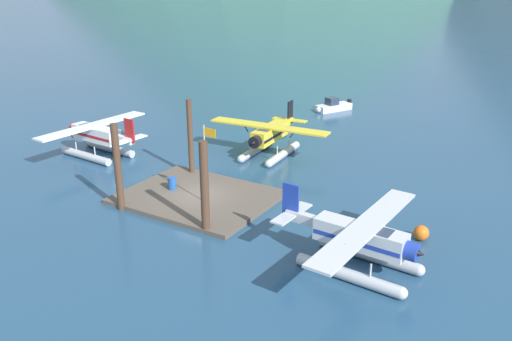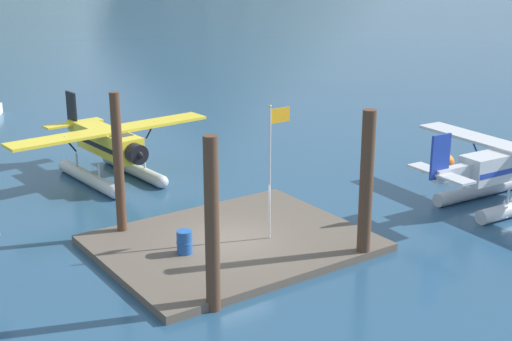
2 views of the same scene
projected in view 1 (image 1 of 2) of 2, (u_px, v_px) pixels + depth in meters
The scene contains 12 objects.
ground_plane at pixel (198, 199), 35.87m from camera, with size 1200.00×1200.00×0.00m, color navy.
dock_platform at pixel (198, 197), 35.81m from camera, with size 10.01×7.93×0.30m, color brown.
piling_near_left at pixel (118, 168), 33.31m from camera, with size 0.46×0.46×5.79m, color #4C3323.
piling_near_right at pixel (205, 188), 30.23m from camera, with size 0.50×0.50×5.70m, color #4C3323.
piling_far_left at pixel (190, 138), 39.03m from camera, with size 0.40×0.40×5.92m, color #4C3323.
flagpole at pixel (207, 155), 33.34m from camera, with size 0.95×0.10×5.31m.
fuel_drum at pixel (172, 183), 36.60m from camera, with size 0.62×0.62×0.88m.
mooring_buoy at pixel (421, 233), 30.21m from camera, with size 0.90×0.90×0.90m, color orange.
seaplane_silver_stbd_aft at pixel (360, 243), 26.74m from camera, with size 7.97×10.47×3.84m.
seaplane_yellow_bow_centre at pixel (270, 138), 43.95m from camera, with size 10.47×7.97×3.84m.
seaplane_white_port_fwd at pixel (96, 138), 43.88m from camera, with size 7.97×10.47×3.84m.
boat_white_open_north at pixel (333, 106), 58.91m from camera, with size 3.24×4.48×1.50m.
Camera 1 is at (20.51, -26.02, 14.45)m, focal length 36.78 mm.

